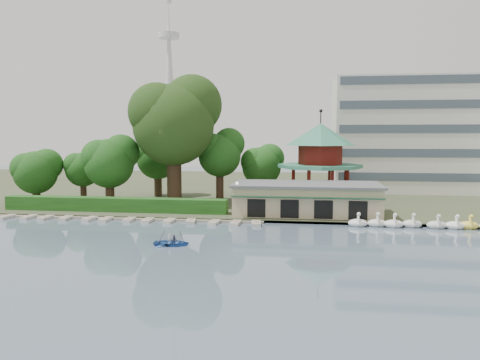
% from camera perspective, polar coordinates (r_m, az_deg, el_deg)
% --- Properties ---
extents(ground_plane, '(220.00, 220.00, 0.00)m').
position_cam_1_polar(ground_plane, '(40.23, -6.37, -9.57)').
color(ground_plane, slate).
rests_on(ground_plane, ground).
extents(shore, '(220.00, 70.00, 0.40)m').
position_cam_1_polar(shore, '(90.74, 1.63, -0.92)').
color(shore, '#424930').
rests_on(shore, ground).
extents(embankment, '(220.00, 0.60, 0.30)m').
position_cam_1_polar(embankment, '(56.72, -2.11, -4.92)').
color(embankment, gray).
rests_on(embankment, ground).
extents(dock, '(34.00, 1.60, 0.24)m').
position_cam_1_polar(dock, '(59.83, -13.56, -4.55)').
color(dock, gray).
rests_on(dock, ground).
extents(boathouse, '(18.60, 9.39, 3.90)m').
position_cam_1_polar(boathouse, '(60.17, 8.09, -2.23)').
color(boathouse, '#C3AE8C').
rests_on(boathouse, shore).
extents(pavilion, '(12.40, 12.40, 13.50)m').
position_cam_1_polar(pavilion, '(69.75, 9.74, 3.04)').
color(pavilion, '#C3AE8C').
rests_on(pavilion, shore).
extents(office_building, '(38.00, 18.00, 20.00)m').
position_cam_1_polar(office_building, '(89.68, 22.74, 4.67)').
color(office_building, silver).
rests_on(office_building, shore).
extents(broadcast_tower, '(8.00, 8.00, 96.00)m').
position_cam_1_polar(broadcast_tower, '(186.46, -8.61, 12.77)').
color(broadcast_tower, silver).
rests_on(broadcast_tower, ground).
extents(hedge, '(30.00, 2.00, 1.80)m').
position_cam_1_polar(hedge, '(63.78, -15.02, -2.89)').
color(hedge, '#21551A').
rests_on(hedge, shore).
extents(lamp_post, '(0.36, 0.36, 4.28)m').
position_cam_1_polar(lamp_post, '(57.66, -0.36, -1.54)').
color(lamp_post, black).
rests_on(lamp_post, shore).
extents(big_tree, '(12.86, 11.99, 18.78)m').
position_cam_1_polar(big_tree, '(68.39, -7.95, 7.47)').
color(big_tree, '#3A281C').
rests_on(big_tree, shore).
extents(small_trees, '(39.92, 17.16, 11.09)m').
position_cam_1_polar(small_trees, '(72.86, -11.05, 2.38)').
color(small_trees, '#3A281C').
rests_on(small_trees, shore).
extents(swan_boats, '(16.40, 2.11, 1.92)m').
position_cam_1_polar(swan_boats, '(56.78, 21.44, -5.05)').
color(swan_boats, white).
rests_on(swan_boats, ground).
extents(moored_rowboats, '(32.81, 2.71, 0.36)m').
position_cam_1_polar(moored_rowboats, '(58.35, -13.51, -4.75)').
color(moored_rowboats, beige).
rests_on(moored_rowboats, ground).
extents(rowboat_with_passengers, '(4.90, 3.58, 2.01)m').
position_cam_1_polar(rowboat_with_passengers, '(45.15, -8.32, -7.27)').
color(rowboat_with_passengers, '#376AB5').
rests_on(rowboat_with_passengers, ground).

